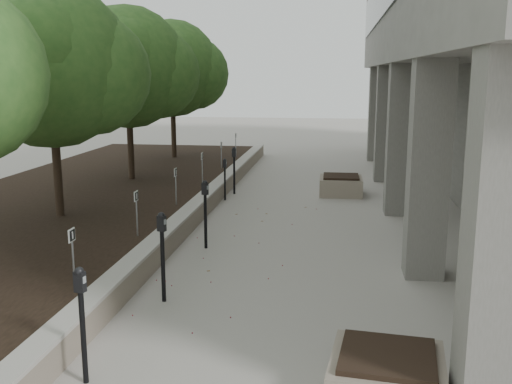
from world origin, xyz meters
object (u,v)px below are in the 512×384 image
Objects in this scene: crabapple_tree_5 at (172,89)px; parking_meter_2 at (163,257)px; crabapple_tree_4 at (128,93)px; parking_meter_3 at (205,215)px; parking_meter_5 at (234,171)px; parking_meter_1 at (83,326)px; parking_meter_4 at (225,179)px; planter_back at (341,185)px; planter_front at (387,378)px; crabapple_tree_3 at (53,101)px.

parking_meter_2 is at bearing -74.97° from crabapple_tree_5.
crabapple_tree_5 is at bearing 90.00° from crabapple_tree_4.
parking_meter_5 is (-0.40, 5.85, -0.01)m from parking_meter_3.
parking_meter_1 reaches higher than parking_meter_4.
parking_meter_4 reaches higher than planter_back.
parking_meter_1 reaches higher than planter_back.
planter_front is (3.63, 0.08, -0.45)m from parking_meter_1.
parking_meter_2 reaches higher than planter_back.
planter_back is at bearing 4.66° from parking_meter_5.
crabapple_tree_4 is 1.00× the size of crabapple_tree_5.
crabapple_tree_4 reaches higher than parking_meter_5.
parking_meter_1 is 1.00× the size of parking_meter_5.
parking_meter_2 is 9.74m from planter_back.
planter_front is at bearing -20.51° from parking_meter_2.
planter_front is at bearing -39.30° from parking_meter_3.
parking_meter_2 is 7.97m from parking_meter_4.
parking_meter_3 is 4.91m from parking_meter_4.
planter_back is (6.69, 0.32, -2.81)m from crabapple_tree_4.
crabapple_tree_3 is 10.11m from planter_front.
crabapple_tree_4 is 4.21m from parking_meter_4.
crabapple_tree_4 is at bearing -177.24° from planter_back.
parking_meter_1 is 1.19× the size of parking_meter_4.
planter_back is (2.95, 9.27, -0.46)m from parking_meter_2.
parking_meter_3 is at bearing -80.47° from parking_meter_4.
parking_meter_2 is (3.74, -13.95, -2.35)m from crabapple_tree_5.
crabapple_tree_3 reaches higher than planter_front.
parking_meter_4 is 0.85× the size of parking_meter_5.
parking_meter_2 is 1.22× the size of parking_meter_4.
parking_meter_5 is at bearing 55.91° from crabapple_tree_3.
crabapple_tree_4 is at bearing -90.00° from crabapple_tree_5.
parking_meter_1 is (3.55, -11.62, -2.37)m from crabapple_tree_4.
parking_meter_3 is at bearing -13.15° from crabapple_tree_3.
parking_meter_2 is at bearing -70.86° from parking_meter_3.
parking_meter_1 is at bearing -178.75° from planter_front.
crabapple_tree_5 is at bearing 121.94° from parking_meter_4.
crabapple_tree_4 is 4.12m from parking_meter_5.
parking_meter_5 is 12.13m from planter_front.
parking_meter_2 is 8.92m from parking_meter_5.
crabapple_tree_3 is at bearing 137.68° from planter_front.
parking_meter_1 reaches higher than parking_meter_5.
parking_meter_3 is at bearing 98.64° from parking_meter_1.
crabapple_tree_3 is 10.00m from crabapple_tree_5.
parking_meter_2 is (3.74, -8.95, -2.35)m from crabapple_tree_4.
crabapple_tree_5 reaches higher than planter_back.
parking_meter_3 is (3.77, -10.88, -2.37)m from crabapple_tree_5.
parking_meter_3 is 1.15× the size of planter_back.
parking_meter_3 reaches higher than parking_meter_1.
planter_front is (7.18, -11.54, -2.82)m from crabapple_tree_4.
crabapple_tree_5 is 8.63m from planter_back.
crabapple_tree_3 is at bearing 129.01° from parking_meter_1.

